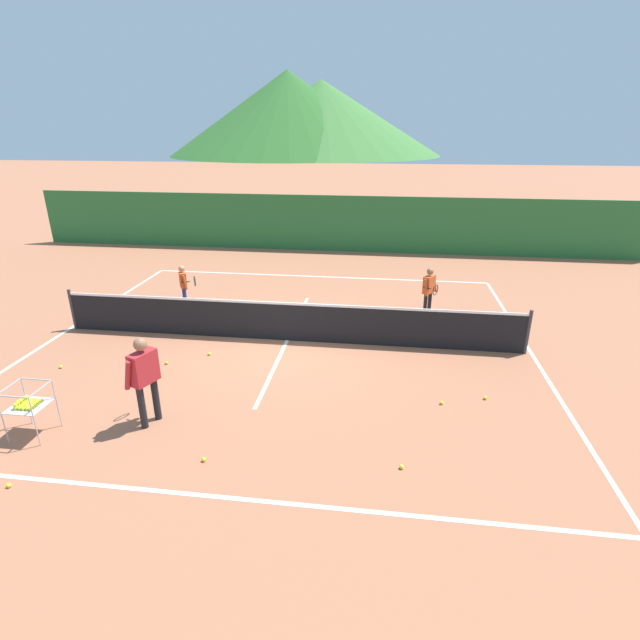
{
  "coord_description": "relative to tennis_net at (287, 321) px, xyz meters",
  "views": [
    {
      "loc": [
        2.19,
        -10.46,
        4.82
      ],
      "look_at": [
        0.88,
        -0.63,
        0.83
      ],
      "focal_mm": 27.11,
      "sensor_mm": 36.0,
      "label": 1
    }
  ],
  "objects": [
    {
      "name": "student_1",
      "position": [
        3.46,
        2.1,
        0.31
      ],
      "size": [
        0.44,
        0.72,
        1.34
      ],
      "color": "black",
      "rests_on": "ground"
    },
    {
      "name": "tennis_net",
      "position": [
        0.0,
        0.0,
        0.0
      ],
      "size": [
        11.09,
        0.08,
        1.05
      ],
      "color": "#333338",
      "rests_on": "ground"
    },
    {
      "name": "line_sideline_east",
      "position": [
        5.67,
        0.0,
        -0.5
      ],
      "size": [
        0.08,
        10.74,
        0.01
      ],
      "primitive_type": "cube",
      "color": "white",
      "rests_on": "ground"
    },
    {
      "name": "line_sideline_west",
      "position": [
        -5.67,
        0.0,
        -0.5
      ],
      "size": [
        0.08,
        10.74,
        0.01
      ],
      "primitive_type": "cube",
      "color": "white",
      "rests_on": "ground"
    },
    {
      "name": "tennis_ball_0",
      "position": [
        -0.39,
        -4.64,
        -0.47
      ],
      "size": [
        0.07,
        0.07,
        0.07
      ],
      "primitive_type": "sphere",
      "color": "yellow",
      "rests_on": "ground"
    },
    {
      "name": "hill_1",
      "position": [
        -9.65,
        80.26,
        5.63
      ],
      "size": [
        41.74,
        41.74,
        12.26
      ],
      "primitive_type": "cone",
      "color": "#427A38",
      "rests_on": "ground"
    },
    {
      "name": "ground_plane",
      "position": [
        0.0,
        0.0,
        -0.5
      ],
      "size": [
        120.0,
        120.0,
        0.0
      ],
      "primitive_type": "plane",
      "color": "#A86647"
    },
    {
      "name": "tennis_ball_2",
      "position": [
        3.42,
        -2.47,
        -0.47
      ],
      "size": [
        0.07,
        0.07,
        0.07
      ],
      "primitive_type": "sphere",
      "color": "yellow",
      "rests_on": "ground"
    },
    {
      "name": "tennis_ball_3",
      "position": [
        -2.96,
        -5.57,
        -0.47
      ],
      "size": [
        0.07,
        0.07,
        0.07
      ],
      "primitive_type": "sphere",
      "color": "yellow",
      "rests_on": "ground"
    },
    {
      "name": "tennis_ball_5",
      "position": [
        -1.59,
        -1.04,
        -0.47
      ],
      "size": [
        0.07,
        0.07,
        0.07
      ],
      "primitive_type": "sphere",
      "color": "yellow",
      "rests_on": "ground"
    },
    {
      "name": "ball_cart",
      "position": [
        -3.46,
        -4.33,
        0.09
      ],
      "size": [
        0.58,
        0.58,
        0.9
      ],
      "color": "#B7B7BC",
      "rests_on": "ground"
    },
    {
      "name": "line_baseline_near",
      "position": [
        0.0,
        -5.36,
        -0.5
      ],
      "size": [
        11.33,
        0.08,
        0.01
      ],
      "primitive_type": "cube",
      "color": "white",
      "rests_on": "ground"
    },
    {
      "name": "tennis_ball_4",
      "position": [
        -4.53,
        -2.07,
        -0.47
      ],
      "size": [
        0.07,
        0.07,
        0.07
      ],
      "primitive_type": "sphere",
      "color": "yellow",
      "rests_on": "ground"
    },
    {
      "name": "tennis_ball_7",
      "position": [
        4.25,
        -2.18,
        -0.47
      ],
      "size": [
        0.07,
        0.07,
        0.07
      ],
      "primitive_type": "sphere",
      "color": "yellow",
      "rests_on": "ground"
    },
    {
      "name": "windscreen_fence",
      "position": [
        0.0,
        9.16,
        0.63
      ],
      "size": [
        24.93,
        0.08,
        2.25
      ],
      "primitive_type": "cube",
      "color": "#286B33",
      "rests_on": "ground"
    },
    {
      "name": "tennis_ball_6",
      "position": [
        -2.36,
        -1.59,
        -0.47
      ],
      "size": [
        0.07,
        0.07,
        0.07
      ],
      "primitive_type": "sphere",
      "color": "yellow",
      "rests_on": "ground"
    },
    {
      "name": "hill_0",
      "position": [
        -15.27,
        78.69,
        6.35
      ],
      "size": [
        41.1,
        41.1,
        13.71
      ],
      "primitive_type": "cone",
      "color": "#2D6628",
      "rests_on": "ground"
    },
    {
      "name": "tennis_ball_1",
      "position": [
        2.63,
        -4.41,
        -0.47
      ],
      "size": [
        0.07,
        0.07,
        0.07
      ],
      "primitive_type": "sphere",
      "color": "yellow",
      "rests_on": "ground"
    },
    {
      "name": "line_baseline_far",
      "position": [
        0.0,
        5.38,
        -0.5
      ],
      "size": [
        11.33,
        0.08,
        0.01
      ],
      "primitive_type": "cube",
      "color": "white",
      "rests_on": "ground"
    },
    {
      "name": "line_service_center",
      "position": [
        0.0,
        0.0,
        -0.5
      ],
      "size": [
        0.08,
        6.2,
        0.01
      ],
      "primitive_type": "cube",
      "color": "white",
      "rests_on": "ground"
    },
    {
      "name": "student_0",
      "position": [
        -3.33,
        1.9,
        0.23
      ],
      "size": [
        0.6,
        0.5,
        1.22
      ],
      "color": "navy",
      "rests_on": "ground"
    },
    {
      "name": "instructor",
      "position": [
        -1.67,
        -3.74,
        0.47
      ],
      "size": [
        0.47,
        0.82,
        1.62
      ],
      "color": "black",
      "rests_on": "ground"
    }
  ]
}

